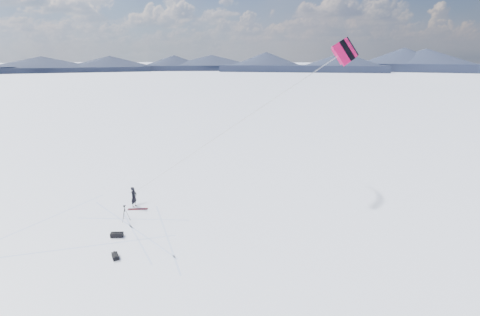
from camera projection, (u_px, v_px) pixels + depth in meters
The scene contains 9 objects.
ground at pixel (109, 224), 25.55m from camera, with size 1800.00×1800.00×0.00m, color white.
horizon_hills at pixel (104, 177), 24.52m from camera, with size 704.00×704.00×8.93m.
snow_tracks at pixel (99, 224), 25.56m from camera, with size 14.76×10.25×0.01m.
snowkiter at pixel (135, 207), 28.63m from camera, with size 0.62×0.41×1.71m, color black.
snowboard at pixel (138, 209), 28.10m from camera, with size 1.58×0.29×0.04m, color maroon.
tripod at pixel (125, 211), 25.95m from camera, with size 0.63×0.60×1.24m.
gear_bag_a at pixel (117, 235), 23.73m from camera, with size 0.90×0.76×0.37m.
gear_bag_b at pixel (115, 256), 21.21m from camera, with size 0.78×0.66×0.32m.
power_kite at pixel (344, 52), 21.67m from camera, with size 16.35×6.89×11.85m.
Camera 1 is at (19.83, -15.40, 11.79)m, focal length 26.00 mm.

